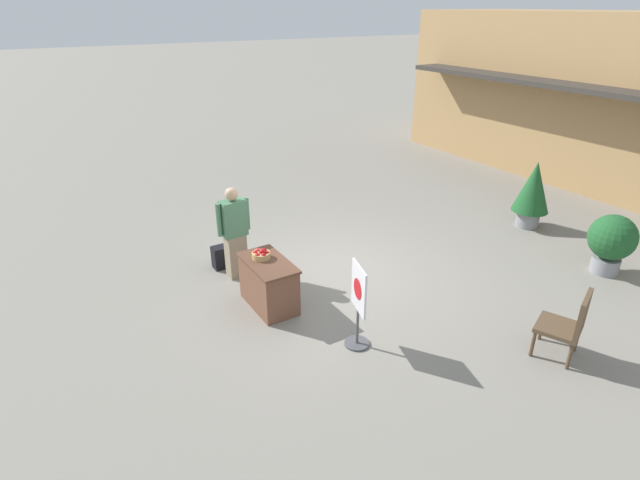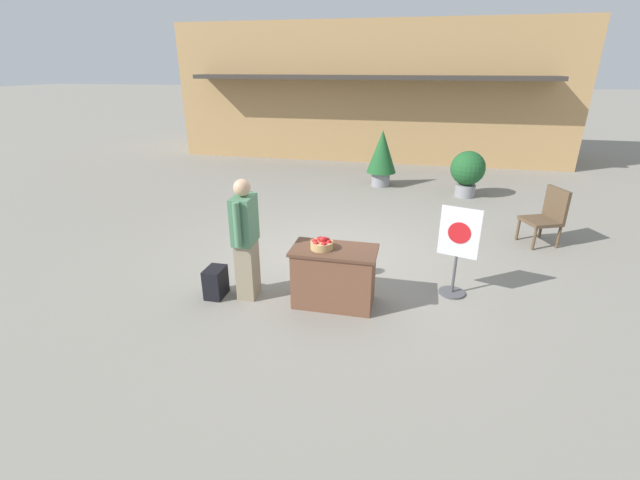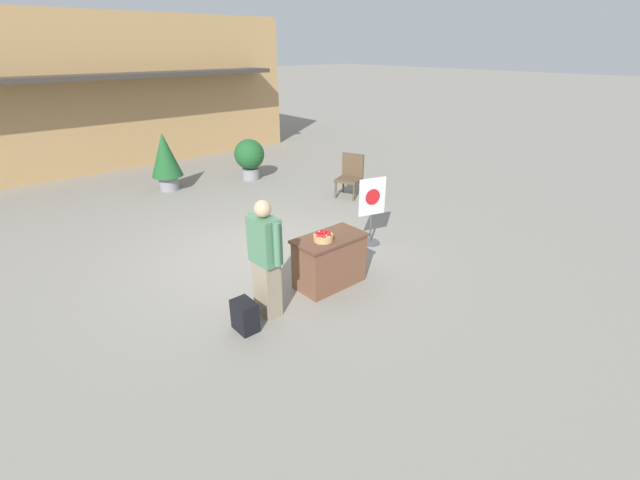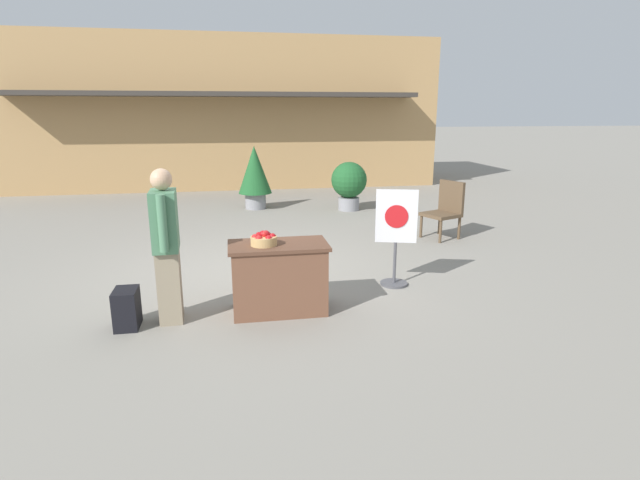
{
  "view_description": "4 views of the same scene",
  "coord_description": "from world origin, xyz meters",
  "views": [
    {
      "loc": [
        6.57,
        -4.31,
        4.42
      ],
      "look_at": [
        0.42,
        -0.56,
        1.0
      ],
      "focal_mm": 28.0,
      "sensor_mm": 36.0,
      "label": 1
    },
    {
      "loc": [
        1.22,
        -6.39,
        2.99
      ],
      "look_at": [
        0.06,
        -1.24,
        0.82
      ],
      "focal_mm": 24.0,
      "sensor_mm": 36.0,
      "label": 2
    },
    {
      "loc": [
        -3.62,
        -5.75,
        3.41
      ],
      "look_at": [
        0.26,
        -1.25,
        0.69
      ],
      "focal_mm": 24.0,
      "sensor_mm": 36.0,
      "label": 3
    },
    {
      "loc": [
        -0.19,
        -6.79,
        2.23
      ],
      "look_at": [
        0.77,
        -1.4,
        0.81
      ],
      "focal_mm": 28.0,
      "sensor_mm": 36.0,
      "label": 4
    }
  ],
  "objects": [
    {
      "name": "poster_board",
      "position": [
        1.87,
        -0.83,
        0.67
      ],
      "size": [
        0.52,
        0.36,
        1.27
      ],
      "rotation": [
        0.0,
        0.0,
        -1.85
      ],
      "color": "#4C4C51",
      "rests_on": "ground_plane"
    },
    {
      "name": "apple_basket",
      "position": [
        0.14,
        -1.47,
        0.87
      ],
      "size": [
        0.29,
        0.29,
        0.16
      ],
      "color": "tan",
      "rests_on": "display_table"
    },
    {
      "name": "potted_plant_far_right",
      "position": [
        0.35,
        4.8,
        0.82
      ],
      "size": [
        0.77,
        0.77,
        1.45
      ],
      "color": "gray",
      "rests_on": "ground_plane"
    },
    {
      "name": "backpack",
      "position": [
        -1.33,
        -1.61,
        0.21
      ],
      "size": [
        0.24,
        0.34,
        0.42
      ],
      "color": "black",
      "rests_on": "ground_plane"
    },
    {
      "name": "ground_plane",
      "position": [
        0.0,
        0.0,
        0.0
      ],
      "size": [
        120.0,
        120.0,
        0.0
      ],
      "primitive_type": "plane",
      "color": "gray"
    },
    {
      "name": "display_table",
      "position": [
        0.29,
        -1.44,
        0.4
      ],
      "size": [
        1.11,
        0.61,
        0.8
      ],
      "color": "brown",
      "rests_on": "ground_plane"
    },
    {
      "name": "patio_chair",
      "position": [
        3.56,
        1.44,
        0.55
      ],
      "size": [
        0.72,
        0.72,
        1.02
      ],
      "rotation": [
        0.0,
        0.0,
        3.54
      ],
      "color": "brown",
      "rests_on": "ground_plane"
    },
    {
      "name": "person_visitor",
      "position": [
        -0.9,
        -1.49,
        0.85
      ],
      "size": [
        0.28,
        0.61,
        1.66
      ],
      "rotation": [
        0.0,
        0.0,
        0.05
      ],
      "color": "gray",
      "rests_on": "ground_plane"
    },
    {
      "name": "potted_plant_far_left",
      "position": [
        2.46,
        4.25,
        0.64
      ],
      "size": [
        0.81,
        0.81,
        1.1
      ],
      "color": "gray",
      "rests_on": "ground_plane"
    },
    {
      "name": "storefront_building",
      "position": [
        -0.43,
        9.41,
        2.14
      ],
      "size": [
        12.69,
        4.49,
        4.26
      ],
      "color": "tan",
      "rests_on": "ground_plane"
    }
  ]
}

